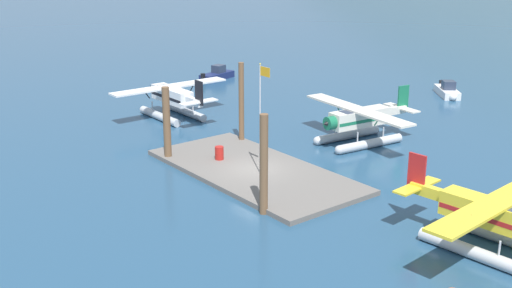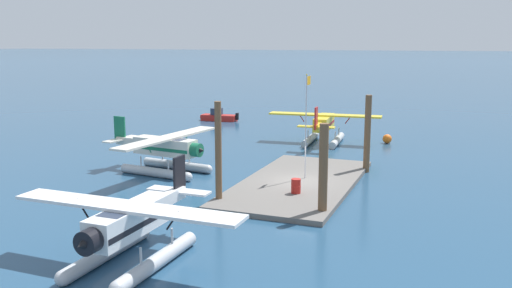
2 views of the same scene
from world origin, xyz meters
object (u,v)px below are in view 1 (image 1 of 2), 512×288
object	(u,v)px
flagpole	(261,107)
boat_white_open_north	(448,91)
seaplane_yellow_stbd_fwd	(490,220)
seaplane_white_port_fwd	(172,99)
seaplane_cream_bow_centre	(359,123)
boat_navy_open_west	(218,75)
fuel_drum	(219,153)

from	to	relation	value
flagpole	boat_white_open_north	xyz separation A→B (m)	(-6.29, 27.83, -4.06)
flagpole	seaplane_yellow_stbd_fwd	bearing A→B (deg)	9.31
seaplane_white_port_fwd	seaplane_cream_bow_centre	distance (m)	16.17
seaplane_yellow_stbd_fwd	boat_navy_open_west	world-z (taller)	seaplane_yellow_stbd_fwd
flagpole	seaplane_cream_bow_centre	size ratio (longest dim) A/B	0.66
seaplane_white_port_fwd	boat_white_open_north	xyz separation A→B (m)	(9.48, 24.73, -1.09)
fuel_drum	seaplane_white_port_fwd	size ratio (longest dim) A/B	0.08
seaplane_cream_bow_centre	seaplane_white_port_fwd	bearing A→B (deg)	-154.63
seaplane_white_port_fwd	boat_navy_open_west	world-z (taller)	seaplane_white_port_fwd
fuel_drum	seaplane_yellow_stbd_fwd	world-z (taller)	seaplane_yellow_stbd_fwd
flagpole	seaplane_white_port_fwd	world-z (taller)	flagpole
boat_navy_open_west	flagpole	bearing A→B (deg)	-29.82
seaplane_yellow_stbd_fwd	boat_navy_open_west	bearing A→B (deg)	162.64
seaplane_yellow_stbd_fwd	seaplane_white_port_fwd	xyz separation A→B (m)	(-30.15, 0.75, 0.00)
seaplane_white_port_fwd	seaplane_yellow_stbd_fwd	bearing A→B (deg)	-1.42
seaplane_yellow_stbd_fwd	seaplane_white_port_fwd	distance (m)	30.16
flagpole	seaplane_cream_bow_centre	world-z (taller)	flagpole
seaplane_white_port_fwd	seaplane_cream_bow_centre	bearing A→B (deg)	25.37
seaplane_cream_bow_centre	boat_navy_open_west	bearing A→B (deg)	168.68
flagpole	seaplane_yellow_stbd_fwd	distance (m)	14.87
seaplane_yellow_stbd_fwd	boat_white_open_north	world-z (taller)	seaplane_yellow_stbd_fwd
seaplane_cream_bow_centre	boat_navy_open_west	size ratio (longest dim) A/B	2.20
seaplane_white_port_fwd	boat_navy_open_west	xyz separation A→B (m)	(-10.51, 11.96, -1.09)
boat_white_open_north	flagpole	bearing A→B (deg)	-77.27
seaplane_yellow_stbd_fwd	seaplane_cream_bow_centre	xyz separation A→B (m)	(-15.53, 7.68, 0.00)
flagpole	boat_white_open_north	distance (m)	28.82
seaplane_yellow_stbd_fwd	boat_white_open_north	xyz separation A→B (m)	(-20.66, 25.48, -1.09)
seaplane_yellow_stbd_fwd	seaplane_white_port_fwd	world-z (taller)	same
flagpole	seaplane_cream_bow_centre	distance (m)	10.53
seaplane_white_port_fwd	boat_navy_open_west	bearing A→B (deg)	131.31
seaplane_white_port_fwd	flagpole	bearing A→B (deg)	-11.14
seaplane_white_port_fwd	seaplane_cream_bow_centre	world-z (taller)	same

